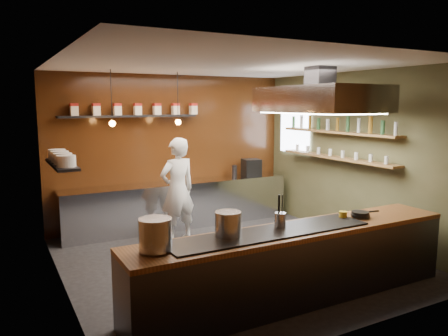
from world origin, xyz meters
TOP-DOWN VIEW (x-y plane):
  - floor at (0.00, 0.00)m, footprint 5.00×5.00m
  - back_wall at (0.00, 2.50)m, footprint 5.00×0.00m
  - left_wall at (-2.50, 0.00)m, footprint 0.00×5.00m
  - right_wall at (2.50, 0.00)m, footprint 0.00×5.00m
  - ceiling at (0.00, 0.00)m, footprint 5.00×5.00m
  - window_pane at (2.45, 1.70)m, footprint 0.00×1.00m
  - prep_counter at (0.00, 2.17)m, footprint 4.60×0.65m
  - pass_counter at (-0.00, -1.60)m, footprint 4.40×0.72m
  - tin_shelf at (-0.90, 2.36)m, footprint 2.60×0.26m
  - plate_shelf at (-2.34, 1.00)m, footprint 0.30×1.40m
  - bottle_shelf_upper at (2.34, 0.30)m, footprint 0.26×2.80m
  - bottle_shelf_lower at (2.34, 0.30)m, footprint 0.26×2.80m
  - extractor_hood at (1.30, -0.40)m, footprint 1.20×2.00m
  - pendant_left at (-1.40, 1.70)m, footprint 0.10×0.10m
  - pendant_right at (-0.20, 1.70)m, footprint 0.10×0.10m
  - storage_tins at (-0.75, 2.36)m, footprint 2.43×0.13m
  - plate_stacks at (-2.34, 1.00)m, footprint 0.26×1.16m
  - bottles at (2.34, 0.30)m, footprint 0.06×2.66m
  - wine_glasses at (2.34, 0.30)m, footprint 0.07×2.37m
  - stockpot_large at (-1.81, -1.58)m, footprint 0.37×0.37m
  - stockpot_small at (-0.93, -1.52)m, footprint 0.35×0.35m
  - utensil_crock at (-0.20, -1.50)m, footprint 0.18×0.18m
  - frying_pan at (1.07, -1.58)m, footprint 0.42×0.25m
  - butter_jar at (0.82, -1.51)m, footprint 0.13×0.13m
  - espresso_machine at (1.66, 2.15)m, footprint 0.41×0.39m
  - chef at (-0.39, 1.32)m, footprint 0.74×0.54m

SIDE VIEW (x-z plane):
  - floor at x=0.00m, z-range 0.00..0.00m
  - prep_counter at x=0.00m, z-range 0.00..0.90m
  - pass_counter at x=0.00m, z-range 0.00..0.94m
  - chef at x=-0.39m, z-range 0.00..1.85m
  - butter_jar at x=0.82m, z-range 0.92..1.02m
  - frying_pan at x=1.07m, z-range 0.94..1.00m
  - utensil_crock at x=-0.20m, z-range 0.94..1.12m
  - espresso_machine at x=1.66m, z-range 0.90..1.26m
  - stockpot_small at x=-0.93m, z-range 0.94..1.22m
  - stockpot_large at x=-1.81m, z-range 0.94..1.27m
  - bottle_shelf_lower at x=2.34m, z-range 1.43..1.47m
  - back_wall at x=0.00m, z-range -1.00..4.00m
  - left_wall at x=-2.50m, z-range -1.00..4.00m
  - right_wall at x=2.50m, z-range -1.00..4.00m
  - wine_glasses at x=2.34m, z-range 1.47..1.60m
  - plate_shelf at x=-2.34m, z-range 1.53..1.57m
  - plate_stacks at x=-2.34m, z-range 1.57..1.73m
  - window_pane at x=2.45m, z-range 1.40..2.40m
  - bottle_shelf_upper at x=2.34m, z-range 1.90..1.94m
  - bottles at x=2.34m, z-range 1.94..2.18m
  - pendant_left at x=-1.40m, z-range 1.68..2.63m
  - pendant_right at x=-0.20m, z-range 1.68..2.63m
  - tin_shelf at x=-0.90m, z-range 2.18..2.22m
  - storage_tins at x=-0.75m, z-range 2.22..2.44m
  - extractor_hood at x=1.30m, z-range 2.15..2.87m
  - ceiling at x=0.00m, z-range 3.00..3.00m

